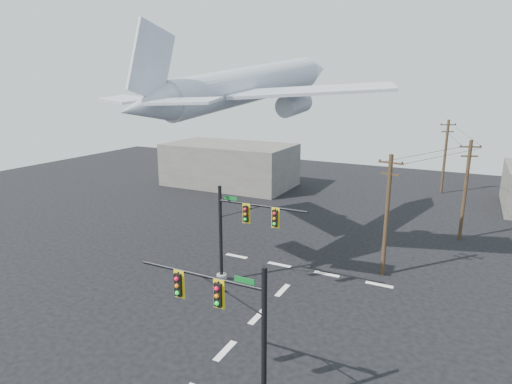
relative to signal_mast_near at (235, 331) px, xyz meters
The scene contains 10 objects.
ground 5.56m from the signal_mast_near, 127.95° to the left, with size 120.00×120.00×0.00m, color black.
lane_markings 9.68m from the signal_mast_near, 106.36° to the left, with size 14.00×21.20×0.01m.
signal_mast_near is the anchor object (origin of this frame).
signal_mast_far 12.02m from the signal_mast_near, 118.68° to the left, with size 6.98×0.80×7.30m.
utility_pole_a 17.48m from the signal_mast_near, 78.98° to the left, with size 1.85×0.56×9.39m.
utility_pole_b 29.75m from the signal_mast_near, 73.63° to the left, with size 1.82×0.81×9.43m.
utility_pole_c 47.21m from the signal_mast_near, 83.32° to the left, with size 1.91×0.91×9.84m.
power_lines 32.77m from the signal_mast_near, 78.42° to the left, with size 6.75×29.76×0.23m.
airliner 22.50m from the signal_mast_near, 115.72° to the left, with size 24.95×26.55×6.96m.
building_left 44.36m from the signal_mast_near, 120.50° to the left, with size 18.00×10.00×6.00m, color slate.
Camera 1 is at (10.84, -17.73, 14.27)m, focal length 30.00 mm.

